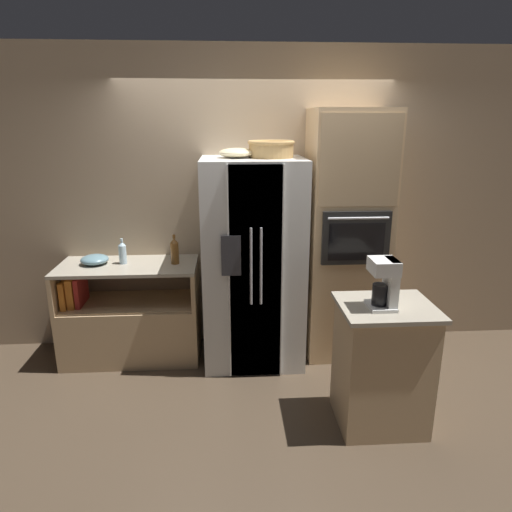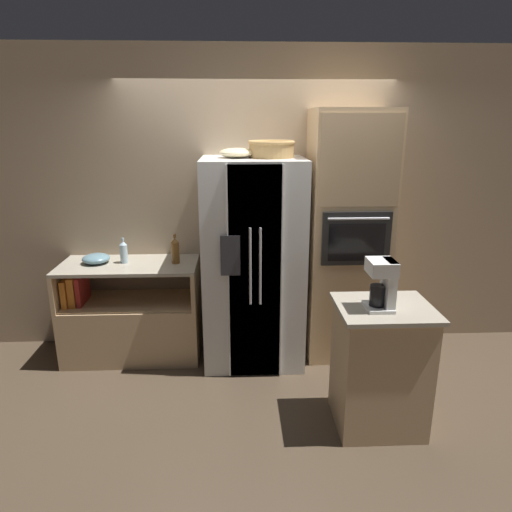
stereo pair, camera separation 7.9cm
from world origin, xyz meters
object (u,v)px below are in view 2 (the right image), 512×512
at_px(wall_oven, 347,238).
at_px(coffee_maker, 383,282).
at_px(wicker_basket, 271,148).
at_px(fruit_bowl, 237,153).
at_px(mixing_bowl, 96,259).
at_px(refrigerator, 253,263).
at_px(bottle_short, 124,252).
at_px(bottle_tall, 175,250).

relative_size(wall_oven, coffee_maker, 6.57).
bearing_deg(wall_oven, wicker_basket, -175.88).
distance_m(fruit_bowl, mixing_bowl, 1.59).
relative_size(refrigerator, wall_oven, 0.82).
height_order(refrigerator, mixing_bowl, refrigerator).
bearing_deg(mixing_bowl, wicker_basket, -3.13).
relative_size(refrigerator, coffee_maker, 5.39).
bearing_deg(mixing_bowl, refrigerator, -4.75).
relative_size(fruit_bowl, bottle_short, 1.30).
bearing_deg(mixing_bowl, bottle_tall, -2.61).
relative_size(bottle_tall, mixing_bowl, 1.09).
bearing_deg(refrigerator, fruit_bowl, 166.35).
distance_m(wall_oven, coffee_maker, 1.16).
xyz_separation_m(wall_oven, wicker_basket, (-0.70, -0.05, 0.79)).
height_order(refrigerator, wicker_basket, wicker_basket).
height_order(wicker_basket, mixing_bowl, wicker_basket).
bearing_deg(mixing_bowl, fruit_bowl, -3.80).
xyz_separation_m(fruit_bowl, bottle_short, (-1.03, 0.09, -0.88)).
height_order(bottle_short, coffee_maker, coffee_maker).
bearing_deg(wall_oven, bottle_short, 178.96).
height_order(refrigerator, coffee_maker, refrigerator).
height_order(refrigerator, bottle_tall, refrigerator).
bearing_deg(bottle_short, refrigerator, -5.82).
distance_m(refrigerator, bottle_short, 1.18).
bearing_deg(mixing_bowl, wall_oven, -0.90).
bearing_deg(bottle_short, bottle_tall, -4.14).
distance_m(wall_oven, mixing_bowl, 2.29).
bearing_deg(refrigerator, bottle_tall, 173.06).
bearing_deg(wicker_basket, bottle_short, 176.24).
bearing_deg(coffee_maker, fruit_bowl, 130.74).
distance_m(wall_oven, bottle_tall, 1.56).
distance_m(fruit_bowl, bottle_tall, 1.03).
xyz_separation_m(bottle_tall, bottle_short, (-0.47, 0.03, -0.01)).
xyz_separation_m(refrigerator, wall_oven, (0.86, 0.08, 0.20)).
xyz_separation_m(wicker_basket, bottle_tall, (-0.86, 0.05, -0.90)).
xyz_separation_m(mixing_bowl, coffee_maker, (2.24, -1.20, 0.17)).
bearing_deg(fruit_bowl, refrigerator, -13.65).
relative_size(wall_oven, bottle_tall, 8.37).
bearing_deg(refrigerator, wall_oven, 5.48).
bearing_deg(mixing_bowl, coffee_maker, -28.09).
bearing_deg(fruit_bowl, mixing_bowl, 176.20).
height_order(fruit_bowl, coffee_maker, fruit_bowl).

